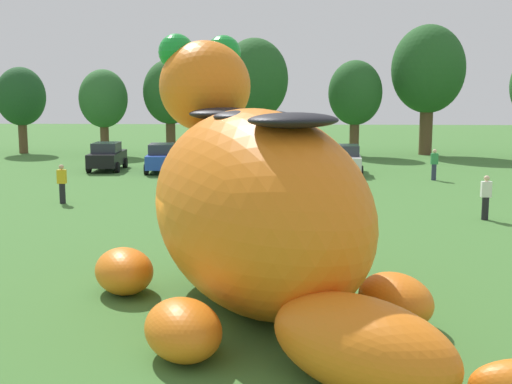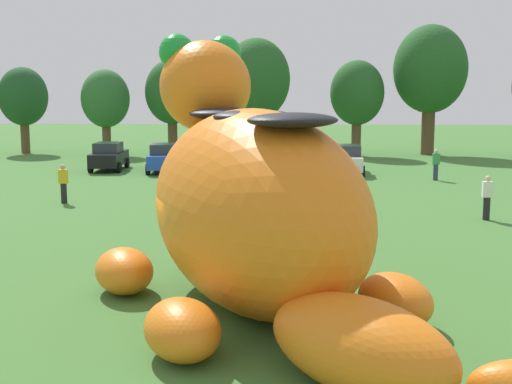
# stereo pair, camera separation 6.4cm
# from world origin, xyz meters

# --- Properties ---
(ground_plane) EXTENTS (160.00, 160.00, 0.00)m
(ground_plane) POSITION_xyz_m (0.00, 0.00, 0.00)
(ground_plane) COLOR #427533
(giant_inflatable_creature) EXTENTS (9.94, 10.91, 6.40)m
(giant_inflatable_creature) POSITION_xyz_m (1.48, -0.60, 2.34)
(giant_inflatable_creature) COLOR orange
(giant_inflatable_creature) RESTS_ON ground
(car_black) EXTENTS (2.11, 4.19, 1.72)m
(car_black) POSITION_xyz_m (-8.98, 25.09, 0.86)
(car_black) COLOR black
(car_black) RESTS_ON ground
(car_blue) EXTENTS (2.23, 4.24, 1.72)m
(car_blue) POSITION_xyz_m (-5.38, 24.34, 0.86)
(car_blue) COLOR #2347B7
(car_blue) RESTS_ON ground
(car_silver) EXTENTS (2.13, 4.19, 1.72)m
(car_silver) POSITION_xyz_m (-1.97, 25.29, 0.86)
(car_silver) COLOR #B7BABF
(car_silver) RESTS_ON ground
(car_green) EXTENTS (2.20, 4.23, 1.72)m
(car_green) POSITION_xyz_m (1.78, 24.62, 0.86)
(car_green) COLOR #1E7238
(car_green) RESTS_ON ground
(car_white) EXTENTS (2.13, 4.19, 1.72)m
(car_white) POSITION_xyz_m (5.56, 24.03, 0.86)
(car_white) COLOR white
(car_white) RESTS_ON ground
(tree_left) EXTENTS (3.75, 3.75, 6.66)m
(tree_left) POSITION_xyz_m (-18.53, 35.73, 4.35)
(tree_left) COLOR brown
(tree_left) RESTS_ON ground
(tree_mid_left) EXTENTS (3.63, 3.63, 6.44)m
(tree_mid_left) POSITION_xyz_m (-11.76, 34.60, 4.21)
(tree_mid_left) COLOR brown
(tree_mid_left) RESTS_ON ground
(tree_centre_left) EXTENTS (4.05, 4.05, 7.18)m
(tree_centre_left) POSITION_xyz_m (-6.84, 35.33, 4.70)
(tree_centre_left) COLOR brown
(tree_centre_left) RESTS_ON ground
(tree_centre) EXTENTS (4.82, 4.82, 8.55)m
(tree_centre) POSITION_xyz_m (-0.29, 32.68, 5.59)
(tree_centre) COLOR brown
(tree_centre) RESTS_ON ground
(tree_centre_right) EXTENTS (3.99, 3.99, 7.09)m
(tree_centre_right) POSITION_xyz_m (7.10, 35.10, 4.64)
(tree_centre_right) COLOR brown
(tree_centre_right) RESTS_ON ground
(tree_mid_right) EXTENTS (5.49, 5.49, 9.75)m
(tree_mid_right) POSITION_xyz_m (12.62, 36.22, 6.38)
(tree_mid_right) COLOR brown
(tree_mid_right) RESTS_ON ground
(spectator_near_inflatable) EXTENTS (0.38, 0.26, 1.71)m
(spectator_near_inflatable) POSITION_xyz_m (10.18, 21.49, 0.85)
(spectator_near_inflatable) COLOR #2D334C
(spectator_near_inflatable) RESTS_ON ground
(spectator_mid_field) EXTENTS (0.38, 0.26, 1.71)m
(spectator_mid_field) POSITION_xyz_m (9.74, 10.20, 0.85)
(spectator_mid_field) COLOR black
(spectator_mid_field) RESTS_ON ground
(spectator_by_cars) EXTENTS (0.38, 0.26, 1.71)m
(spectator_by_cars) POSITION_xyz_m (-7.66, 13.03, 0.85)
(spectator_by_cars) COLOR black
(spectator_by_cars) RESTS_ON ground
(spectator_wandering) EXTENTS (0.38, 0.26, 1.71)m
(spectator_wandering) POSITION_xyz_m (0.71, 9.48, 0.85)
(spectator_wandering) COLOR #2D334C
(spectator_wandering) RESTS_ON ground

